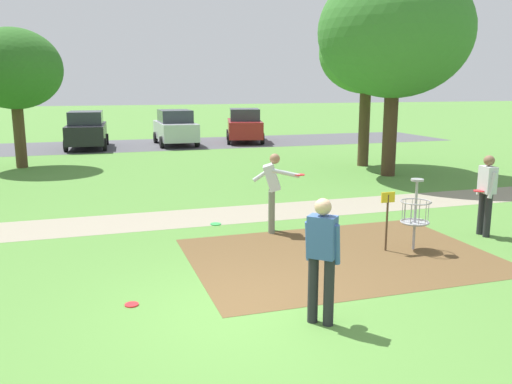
# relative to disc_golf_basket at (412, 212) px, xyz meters

# --- Properties ---
(ground_plane) EXTENTS (160.00, 160.00, 0.00)m
(ground_plane) POSITION_rel_disc_golf_basket_xyz_m (-3.82, -1.86, -0.75)
(ground_plane) COLOR #518438
(dirt_tee_pad) EXTENTS (5.52, 3.93, 0.01)m
(dirt_tee_pad) POSITION_rel_disc_golf_basket_xyz_m (-1.46, 0.06, -0.75)
(dirt_tee_pad) COLOR brown
(dirt_tee_pad) RESTS_ON ground
(disc_golf_basket) EXTENTS (0.98, 0.58, 1.39)m
(disc_golf_basket) POSITION_rel_disc_golf_basket_xyz_m (0.00, 0.00, 0.00)
(disc_golf_basket) COLOR #9E9EA3
(disc_golf_basket) RESTS_ON ground
(player_foreground_watching) EXTENTS (0.42, 0.48, 1.71)m
(player_foreground_watching) POSITION_rel_disc_golf_basket_xyz_m (2.04, 0.39, 0.21)
(player_foreground_watching) COLOR #232328
(player_foreground_watching) RESTS_ON ground
(player_throwing) EXTENTS (0.45, 0.45, 1.71)m
(player_throwing) POSITION_rel_disc_golf_basket_xyz_m (-3.01, -2.44, 0.21)
(player_throwing) COLOR #232328
(player_throwing) RESTS_ON ground
(player_waiting_right) EXTENTS (0.95, 0.80, 1.71)m
(player_waiting_right) POSITION_rel_disc_golf_basket_xyz_m (-2.12, 2.02, 0.23)
(player_waiting_right) COLOR slate
(player_waiting_right) RESTS_ON ground
(frisbee_near_basket) EXTENTS (0.25, 0.25, 0.02)m
(frisbee_near_basket) POSITION_rel_disc_golf_basket_xyz_m (-3.15, 2.99, -0.74)
(frisbee_near_basket) COLOR green
(frisbee_near_basket) RESTS_ON ground
(frisbee_mid_grass) EXTENTS (0.20, 0.20, 0.02)m
(frisbee_mid_grass) POSITION_rel_disc_golf_basket_xyz_m (-5.37, -1.07, -0.74)
(frisbee_mid_grass) COLOR red
(frisbee_mid_grass) RESTS_ON ground
(tree_near_right) EXTENTS (5.15, 5.15, 7.06)m
(tree_near_right) POSITION_rel_disc_golf_basket_xyz_m (4.20, 7.70, 4.10)
(tree_near_right) COLOR #422D1E
(tree_near_right) RESTS_ON ground
(tree_mid_left) EXTENTS (3.64, 3.64, 5.89)m
(tree_mid_left) POSITION_rel_disc_golf_basket_xyz_m (4.49, 10.03, 3.55)
(tree_mid_left) COLOR #4C3823
(tree_mid_left) RESTS_ON ground
(tree_mid_center) EXTENTS (3.53, 3.53, 5.23)m
(tree_mid_center) POSITION_rel_disc_golf_basket_xyz_m (-8.29, 13.62, 2.94)
(tree_mid_center) COLOR #4C3823
(tree_mid_center) RESTS_ON ground
(parking_lot_strip) EXTENTS (36.00, 6.00, 0.01)m
(parking_lot_strip) POSITION_rel_disc_golf_basket_xyz_m (-3.82, 20.17, -0.75)
(parking_lot_strip) COLOR #4C4C51
(parking_lot_strip) RESTS_ON ground
(parked_car_leftmost) EXTENTS (2.21, 4.32, 1.84)m
(parked_car_leftmost) POSITION_rel_disc_golf_basket_xyz_m (-5.83, 19.51, 0.17)
(parked_car_leftmost) COLOR black
(parked_car_leftmost) RESTS_ON ground
(parked_car_center_left) EXTENTS (1.99, 4.21, 1.84)m
(parked_car_center_left) POSITION_rel_disc_golf_basket_xyz_m (-1.35, 19.66, 0.17)
(parked_car_center_left) COLOR #B2B7BC
(parked_car_center_left) RESTS_ON ground
(parked_car_center_right) EXTENTS (2.75, 4.51, 1.84)m
(parked_car_center_right) POSITION_rel_disc_golf_basket_xyz_m (2.57, 20.01, 0.17)
(parked_car_center_right) COLOR maroon
(parked_car_center_right) RESTS_ON ground
(gravel_path) EXTENTS (40.00, 1.76, 0.00)m
(gravel_path) POSITION_rel_disc_golf_basket_xyz_m (-3.82, 3.77, -0.75)
(gravel_path) COLOR gray
(gravel_path) RESTS_ON ground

